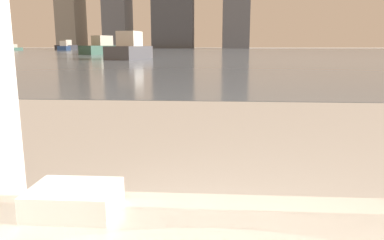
# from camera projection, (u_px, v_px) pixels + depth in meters

# --- Properties ---
(towel_stack) EXTENTS (0.26, 0.20, 0.08)m
(towel_stack) POSITION_uv_depth(u_px,v_px,m) (74.00, 199.00, 1.16)
(towel_stack) COLOR white
(towel_stack) RESTS_ON bathtub
(harbor_water) EXTENTS (180.00, 110.00, 0.01)m
(harbor_water) POSITION_uv_depth(u_px,v_px,m) (217.00, 51.00, 60.99)
(harbor_water) COLOR slate
(harbor_water) RESTS_ON ground_plane
(harbor_boat_0) EXTENTS (4.17, 5.85, 2.09)m
(harbor_boat_0) POSITION_uv_depth(u_px,v_px,m) (103.00, 48.00, 42.69)
(harbor_boat_0) COLOR #335647
(harbor_boat_0) RESTS_ON harbor_water
(harbor_boat_1) EXTENTS (2.61, 5.04, 1.80)m
(harbor_boat_1) POSITION_uv_depth(u_px,v_px,m) (64.00, 47.00, 72.51)
(harbor_boat_1) COLOR navy
(harbor_boat_1) RESTS_ON harbor_water
(harbor_boat_2) EXTENTS (2.58, 5.69, 2.06)m
(harbor_boat_2) POSITION_uv_depth(u_px,v_px,m) (130.00, 49.00, 28.37)
(harbor_boat_2) COLOR #4C4C51
(harbor_boat_2) RESTS_ON harbor_water
(harbor_boat_4) EXTENTS (3.25, 6.05, 2.16)m
(harbor_boat_4) POSITION_uv_depth(u_px,v_px,m) (66.00, 46.00, 83.92)
(harbor_boat_4) COLOR #2D2D33
(harbor_boat_4) RESTS_ON harbor_water
(harbor_boat_5) EXTENTS (2.63, 3.23, 1.18)m
(harbor_boat_5) POSITION_uv_depth(u_px,v_px,m) (14.00, 48.00, 71.76)
(harbor_boat_5) COLOR #335647
(harbor_boat_5) RESTS_ON harbor_water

